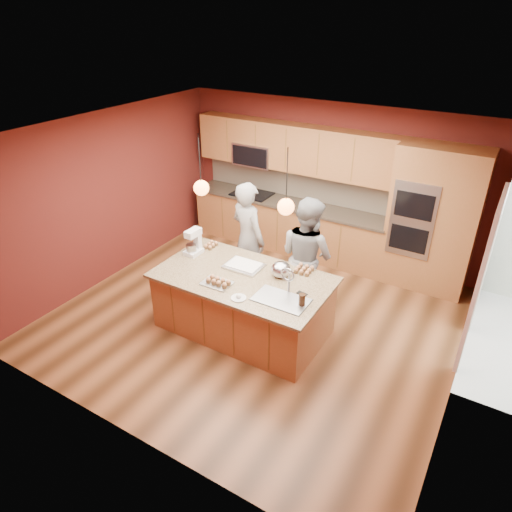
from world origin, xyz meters
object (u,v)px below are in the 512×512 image
Objects in this scene: person_left at (248,239)px; island at (244,303)px; person_right at (307,256)px; stand_mixer at (194,243)px; mixing_bowl at (281,269)px.

island is at bearing 137.40° from person_left.
person_right is 4.73× the size of stand_mixer.
island reaches higher than stand_mixer.
person_right is (0.99, 0.00, -0.02)m from person_left.
island is 6.25× the size of stand_mixer.
person_right is 0.66m from mixing_bowl.
person_left is 1.02× the size of person_right.
island is 8.91× the size of mixing_bowl.
island is at bearing -8.44° from stand_mixer.
person_right is at bearing 28.81° from stand_mixer.
stand_mixer is at bearing 75.72° from person_left.
island is 1.29× the size of person_left.
person_right is (0.50, 0.92, 0.45)m from island.
person_right reaches higher than island.
stand_mixer is (-0.48, -0.73, 0.12)m from person_left.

